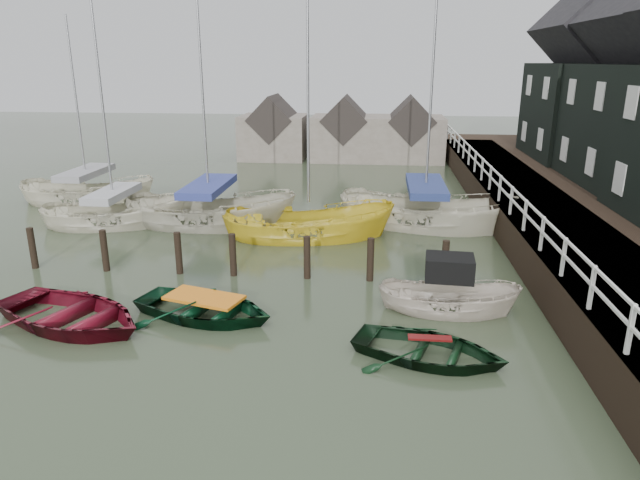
# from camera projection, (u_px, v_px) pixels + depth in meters

# --- Properties ---
(ground) EXTENTS (120.00, 120.00, 0.00)m
(ground) POSITION_uv_depth(u_px,v_px,m) (250.00, 316.00, 15.51)
(ground) COLOR #2B3320
(ground) RESTS_ON ground
(pier) EXTENTS (3.04, 32.00, 2.70)m
(pier) POSITION_uv_depth(u_px,v_px,m) (523.00, 209.00, 23.87)
(pier) COLOR black
(pier) RESTS_ON ground
(mooring_pilings) EXTENTS (13.72, 0.22, 1.80)m
(mooring_pilings) POSITION_uv_depth(u_px,v_px,m) (236.00, 261.00, 18.32)
(mooring_pilings) COLOR black
(mooring_pilings) RESTS_ON ground
(far_sheds) EXTENTS (14.00, 4.08, 4.39)m
(far_sheds) POSITION_uv_depth(u_px,v_px,m) (343.00, 133.00, 39.53)
(far_sheds) COLOR #665B51
(far_sheds) RESTS_ON ground
(rowboat_red) EXTENTS (5.43, 4.70, 0.94)m
(rowboat_red) POSITION_uv_depth(u_px,v_px,m) (72.00, 326.00, 14.98)
(rowboat_red) COLOR #5B0D1A
(rowboat_red) RESTS_ON ground
(rowboat_green) EXTENTS (4.61, 3.84, 0.82)m
(rowboat_green) POSITION_uv_depth(u_px,v_px,m) (205.00, 317.00, 15.48)
(rowboat_green) COLOR black
(rowboat_green) RESTS_ON ground
(rowboat_dkgreen) EXTENTS (4.18, 3.53, 0.74)m
(rowboat_dkgreen) POSITION_uv_depth(u_px,v_px,m) (428.00, 359.00, 13.32)
(rowboat_dkgreen) COLOR black
(rowboat_dkgreen) RESTS_ON ground
(motorboat) EXTENTS (3.93, 1.73, 2.30)m
(motorboat) POSITION_uv_depth(u_px,v_px,m) (447.00, 308.00, 15.78)
(motorboat) COLOR beige
(motorboat) RESTS_ON ground
(sailboat_a) EXTENTS (6.33, 3.66, 10.36)m
(sailboat_a) POSITION_uv_depth(u_px,v_px,m) (116.00, 224.00, 24.02)
(sailboat_a) COLOR beige
(sailboat_a) RESTS_ON ground
(sailboat_b) EXTENTS (7.35, 2.80, 12.51)m
(sailboat_b) POSITION_uv_depth(u_px,v_px,m) (210.00, 224.00, 24.06)
(sailboat_b) COLOR beige
(sailboat_b) RESTS_ON ground
(sailboat_c) EXTENTS (7.00, 3.46, 11.47)m
(sailboat_c) POSITION_uv_depth(u_px,v_px,m) (309.00, 237.00, 22.47)
(sailboat_c) COLOR gold
(sailboat_c) RESTS_ON ground
(sailboat_d) EXTENTS (7.97, 4.81, 13.04)m
(sailboat_d) POSITION_uv_depth(u_px,v_px,m) (424.00, 225.00, 23.94)
(sailboat_d) COLOR beige
(sailboat_d) RESTS_ON ground
(sailboat_e) EXTENTS (6.71, 2.63, 9.89)m
(sailboat_e) POSITION_uv_depth(u_px,v_px,m) (89.00, 203.00, 27.65)
(sailboat_e) COLOR beige
(sailboat_e) RESTS_ON ground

